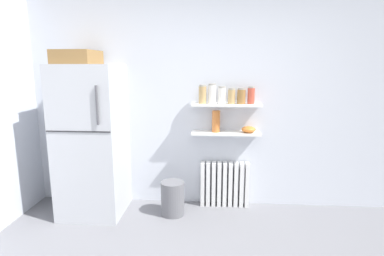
# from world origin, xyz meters

# --- Properties ---
(back_wall) EXTENTS (7.04, 0.10, 2.60)m
(back_wall) POSITION_xyz_m (0.00, 2.05, 1.30)
(back_wall) COLOR silver
(back_wall) RESTS_ON ground_plane
(refrigerator) EXTENTS (0.70, 0.72, 1.89)m
(refrigerator) POSITION_xyz_m (-1.37, 1.66, 0.90)
(refrigerator) COLOR #B7BABF
(refrigerator) RESTS_ON ground_plane
(radiator) EXTENTS (0.60, 0.12, 0.56)m
(radiator) POSITION_xyz_m (0.19, 1.92, 0.28)
(radiator) COLOR white
(radiator) RESTS_ON ground_plane
(wall_shelf_lower) EXTENTS (0.82, 0.22, 0.02)m
(wall_shelf_lower) POSITION_xyz_m (0.19, 1.89, 0.93)
(wall_shelf_lower) COLOR white
(wall_shelf_upper) EXTENTS (0.82, 0.22, 0.02)m
(wall_shelf_upper) POSITION_xyz_m (0.19, 1.89, 1.28)
(wall_shelf_upper) COLOR white
(storage_jar_0) EXTENTS (0.09, 0.09, 0.22)m
(storage_jar_0) POSITION_xyz_m (-0.10, 1.89, 1.40)
(storage_jar_0) COLOR tan
(storage_jar_0) RESTS_ON wall_shelf_upper
(storage_jar_1) EXTENTS (0.09, 0.09, 0.23)m
(storage_jar_1) POSITION_xyz_m (0.02, 1.89, 1.40)
(storage_jar_1) COLOR silver
(storage_jar_1) RESTS_ON wall_shelf_upper
(storage_jar_2) EXTENTS (0.09, 0.09, 0.20)m
(storage_jar_2) POSITION_xyz_m (0.13, 1.89, 1.39)
(storage_jar_2) COLOR silver
(storage_jar_2) RESTS_ON wall_shelf_upper
(storage_jar_3) EXTENTS (0.08, 0.08, 0.18)m
(storage_jar_3) POSITION_xyz_m (0.24, 1.89, 1.38)
(storage_jar_3) COLOR tan
(storage_jar_3) RESTS_ON wall_shelf_upper
(storage_jar_4) EXTENTS (0.10, 0.10, 0.19)m
(storage_jar_4) POSITION_xyz_m (0.35, 1.89, 1.38)
(storage_jar_4) COLOR olive
(storage_jar_4) RESTS_ON wall_shelf_upper
(storage_jar_5) EXTENTS (0.08, 0.08, 0.20)m
(storage_jar_5) POSITION_xyz_m (0.47, 1.89, 1.39)
(storage_jar_5) COLOR #C64C38
(storage_jar_5) RESTS_ON wall_shelf_upper
(vase) EXTENTS (0.10, 0.10, 0.26)m
(vase) POSITION_xyz_m (0.07, 1.89, 1.08)
(vase) COLOR #CC7033
(vase) RESTS_ON wall_shelf_lower
(shelf_bowl) EXTENTS (0.17, 0.17, 0.08)m
(shelf_bowl) POSITION_xyz_m (0.45, 1.89, 0.98)
(shelf_bowl) COLOR orange
(shelf_bowl) RESTS_ON wall_shelf_lower
(trash_bin) EXTENTS (0.28, 0.28, 0.40)m
(trash_bin) POSITION_xyz_m (-0.43, 1.63, 0.20)
(trash_bin) COLOR slate
(trash_bin) RESTS_ON ground_plane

